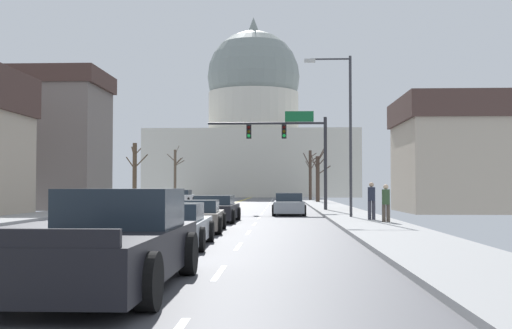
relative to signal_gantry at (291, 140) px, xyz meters
The scene contains 19 objects.
ground 16.88m from the signal_gantry, 109.31° to the right, with size 20.00×180.00×0.20m.
signal_gantry is the anchor object (origin of this frame).
street_lamp_right 9.87m from the signal_gantry, 75.10° to the right, with size 2.40×0.24×8.17m.
capitol_building 62.63m from the signal_gantry, 94.93° to the left, with size 33.64×19.12×30.20m.
sedan_near_00 6.30m from the signal_gantry, 92.70° to the right, with size 1.95×4.45×1.28m.
sedan_near_01 13.16m from the signal_gantry, 107.60° to the right, with size 2.17×4.70×1.24m.
sedan_near_02 19.16m from the signal_gantry, 101.52° to the right, with size 2.05×4.39×1.17m.
sedan_near_03 24.60m from the signal_gantry, 98.58° to the right, with size 2.05×4.59×1.21m.
pickup_truck_near_04 31.30m from the signal_gantry, 96.36° to the right, with size 2.34×5.70×1.62m.
sedan_oncoming_00 12.42m from the signal_gantry, 152.77° to the left, with size 2.15×4.31×1.20m.
sedan_oncoming_01 22.17m from the signal_gantry, 118.51° to the left, with size 2.07×4.39×1.33m.
flank_building_00 21.22m from the signal_gantry, 169.66° to the left, with size 14.47×6.61×10.13m.
flank_building_02 12.73m from the signal_gantry, ahead, with size 11.35×8.56×7.45m.
bare_tree_00 29.86m from the signal_gantry, 84.95° to the left, with size 1.81×2.01×5.65m.
bare_tree_01 19.98m from the signal_gantry, 134.29° to the left, with size 2.46×2.29×5.45m.
bare_tree_02 21.44m from the signal_gantry, 81.93° to the left, with size 2.05×1.89×5.54m.
bare_tree_03 37.49m from the signal_gantry, 111.61° to the left, with size 2.33×2.08×6.69m.
pedestrian_00 15.06m from the signal_gantry, 74.74° to the right, with size 0.35×0.34×1.62m.
pedestrian_01 13.33m from the signal_gantry, 74.27° to the right, with size 0.35×0.34×1.71m.
Camera 1 is at (4.70, -25.60, 1.66)m, focal length 43.33 mm.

